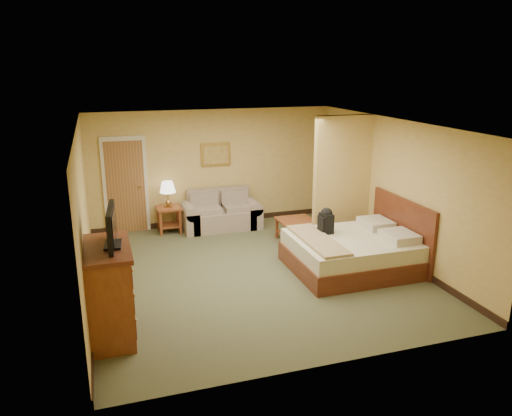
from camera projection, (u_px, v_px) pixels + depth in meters
name	position (u px, v px, depth m)	size (l,w,h in m)	color
floor	(254.00, 272.00, 8.85)	(6.00, 6.00, 0.00)	#4D5033
ceiling	(253.00, 124.00, 8.13)	(6.00, 6.00, 0.00)	white
back_wall	(214.00, 168.00, 11.24)	(5.50, 0.02, 2.60)	tan
left_wall	(84.00, 215.00, 7.68)	(0.02, 6.00, 2.60)	tan
right_wall	(394.00, 189.00, 9.30)	(0.02, 6.00, 2.60)	tan
partition	(342.00, 181.00, 9.97)	(1.20, 0.15, 2.60)	tan
door	(126.00, 186.00, 10.71)	(0.94, 0.16, 2.10)	beige
baseboard	(215.00, 220.00, 11.57)	(5.50, 0.02, 0.12)	black
loveseat	(221.00, 216.00, 11.14)	(1.72, 0.80, 0.87)	gray
side_table	(169.00, 216.00, 10.85)	(0.52, 0.52, 0.57)	brown
table_lamp	(168.00, 188.00, 10.68)	(0.34, 0.34, 0.56)	#A5783D
coffee_table	(296.00, 226.00, 10.30)	(0.73, 0.73, 0.46)	brown
wall_picture	(216.00, 155.00, 11.14)	(0.67, 0.04, 0.52)	#B78E3F
dresser	(109.00, 292.00, 6.60)	(0.63, 1.20, 1.28)	brown
tv	(112.00, 228.00, 6.38)	(0.24, 0.85, 0.52)	black
bed	(357.00, 251.00, 8.91)	(2.23, 1.89, 1.22)	#502012
backpack	(326.00, 220.00, 8.99)	(0.22, 0.28, 0.47)	black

